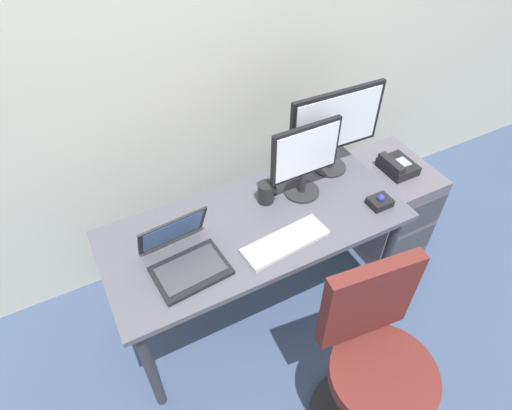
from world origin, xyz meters
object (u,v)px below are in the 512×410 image
keyboard (285,242)px  laptop (184,256)px  office_chair (373,368)px  monitor_side (305,157)px  monitor_main (336,126)px  coffee_mug (266,193)px  file_cabinet (384,205)px  trackball_mouse (380,202)px  desk_phone (397,166)px

keyboard → laptop: bearing=166.8°
office_chair → monitor_side: size_ratio=2.41×
monitor_main → keyboard: size_ratio=1.25×
coffee_mug → office_chair: bearing=-87.2°
office_chair → coffee_mug: office_chair is taller
file_cabinet → office_chair: (-0.83, -0.87, 0.15)m
file_cabinet → trackball_mouse: trackball_mouse is taller
keyboard → coffee_mug: size_ratio=3.90×
desk_phone → laptop: size_ratio=0.59×
desk_phone → coffee_mug: (-0.86, 0.02, 0.14)m
coffee_mug → desk_phone: bearing=-1.1°
file_cabinet → laptop: 1.46m
monitor_side → trackball_mouse: size_ratio=3.66×
office_chair → trackball_mouse: office_chair is taller
monitor_side → coffee_mug: monitor_side is taller
file_cabinet → desk_phone: bearing=-116.8°
desk_phone → trackball_mouse: size_ratio=1.82×
desk_phone → coffee_mug: coffee_mug is taller
file_cabinet → coffee_mug: (-0.87, -0.00, 0.47)m
office_chair → laptop: bearing=128.9°
laptop → desk_phone: bearing=7.1°
monitor_main → file_cabinet: bearing=-8.7°
trackball_mouse → coffee_mug: 0.56m
desk_phone → keyboard: (-0.92, -0.27, 0.10)m
desk_phone → office_chair: (-0.82, -0.85, -0.18)m
desk_phone → coffee_mug: bearing=178.9°
office_chair → trackball_mouse: 0.78m
monitor_side → laptop: monitor_side is taller
file_cabinet → laptop: (-1.37, -0.19, 0.47)m
laptop → coffee_mug: 0.54m
desk_phone → file_cabinet: bearing=63.2°
trackball_mouse → laptop: bearing=174.1°
office_chair → keyboard: office_chair is taller
file_cabinet → trackball_mouse: bearing=-143.2°
laptop → trackball_mouse: 0.99m
monitor_main → office_chair: bearing=-112.5°
monitor_side → keyboard: monitor_side is taller
desk_phone → monitor_side: (-0.67, -0.01, 0.31)m
monitor_main → keyboard: monitor_main is taller
monitor_main → laptop: size_ratio=1.55×
office_chair → laptop: 0.93m
monitor_main → coffee_mug: bearing=-171.1°
laptop → file_cabinet: bearing=7.8°
monitor_main → laptop: 0.99m
monitor_main → monitor_side: bearing=-157.7°
monitor_main → monitor_side: 0.26m
file_cabinet → laptop: laptop is taller
desk_phone → laptop: 1.38m
office_chair → keyboard: 0.65m
desk_phone → trackball_mouse: 0.48m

